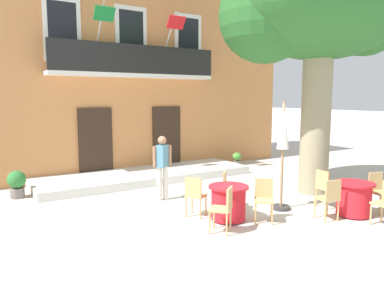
{
  "coord_description": "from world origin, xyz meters",
  "views": [
    {
      "loc": [
        -5.12,
        -6.68,
        2.65
      ],
      "look_at": [
        0.44,
        2.22,
        1.3
      ],
      "focal_mm": 34.38,
      "sensor_mm": 36.0,
      "label": 1
    }
  ],
  "objects_px": {
    "cafe_chair_middle_0": "(325,186)",
    "cafe_chair_middle_3": "(378,189)",
    "ground_planter_left": "(17,183)",
    "ground_planter_right": "(237,159)",
    "cafe_table_near_tree": "(228,203)",
    "cafe_chair_middle_1": "(329,197)",
    "cafe_umbrella": "(283,140)",
    "cafe_chair_near_tree_1": "(229,188)",
    "cafe_chair_near_tree_0": "(264,197)",
    "pedestrian_near_entrance": "(162,164)",
    "cafe_table_middle": "(354,199)",
    "cafe_chair_near_tree_2": "(195,194)",
    "plane_tree": "(317,9)",
    "cafe_chair_near_tree_3": "(224,207)"
  },
  "relations": [
    {
      "from": "cafe_chair_near_tree_0",
      "to": "cafe_chair_near_tree_3",
      "type": "distance_m",
      "value": 1.15
    },
    {
      "from": "cafe_chair_middle_1",
      "to": "plane_tree",
      "type": "bearing_deg",
      "value": 49.8
    },
    {
      "from": "cafe_table_middle",
      "to": "cafe_chair_middle_0",
      "type": "xyz_separation_m",
      "value": [
        -0.03,
        0.75,
        0.14
      ]
    },
    {
      "from": "cafe_table_middle",
      "to": "cafe_umbrella",
      "type": "height_order",
      "value": "cafe_umbrella"
    },
    {
      "from": "cafe_umbrella",
      "to": "ground_planter_right",
      "type": "xyz_separation_m",
      "value": [
        2.43,
        4.68,
        -1.35
      ]
    },
    {
      "from": "cafe_umbrella",
      "to": "ground_planter_left",
      "type": "bearing_deg",
      "value": 139.71
    },
    {
      "from": "plane_tree",
      "to": "pedestrian_near_entrance",
      "type": "height_order",
      "value": "plane_tree"
    },
    {
      "from": "plane_tree",
      "to": "cafe_umbrella",
      "type": "height_order",
      "value": "plane_tree"
    },
    {
      "from": "plane_tree",
      "to": "ground_planter_left",
      "type": "xyz_separation_m",
      "value": [
        -6.98,
        3.74,
        -4.52
      ]
    },
    {
      "from": "plane_tree",
      "to": "ground_planter_left",
      "type": "height_order",
      "value": "plane_tree"
    },
    {
      "from": "cafe_chair_middle_3",
      "to": "ground_planter_right",
      "type": "height_order",
      "value": "cafe_chair_middle_3"
    },
    {
      "from": "ground_planter_left",
      "to": "cafe_chair_near_tree_1",
      "type": "bearing_deg",
      "value": -42.52
    },
    {
      "from": "ground_planter_left",
      "to": "cafe_chair_middle_3",
      "type": "bearing_deg",
      "value": -39.38
    },
    {
      "from": "plane_tree",
      "to": "cafe_chair_middle_3",
      "type": "relative_size",
      "value": 7.21
    },
    {
      "from": "cafe_table_middle",
      "to": "cafe_chair_middle_0",
      "type": "relative_size",
      "value": 0.95
    },
    {
      "from": "cafe_chair_near_tree_3",
      "to": "cafe_table_middle",
      "type": "distance_m",
      "value": 3.18
    },
    {
      "from": "cafe_table_near_tree",
      "to": "cafe_chair_middle_1",
      "type": "distance_m",
      "value": 2.17
    },
    {
      "from": "cafe_chair_near_tree_0",
      "to": "pedestrian_near_entrance",
      "type": "relative_size",
      "value": 0.55
    },
    {
      "from": "cafe_chair_near_tree_2",
      "to": "cafe_chair_near_tree_3",
      "type": "xyz_separation_m",
      "value": [
        -0.03,
        -1.11,
        0.0
      ]
    },
    {
      "from": "cafe_chair_middle_1",
      "to": "pedestrian_near_entrance",
      "type": "distance_m",
      "value": 4.06
    },
    {
      "from": "cafe_chair_middle_0",
      "to": "cafe_chair_near_tree_2",
      "type": "bearing_deg",
      "value": 160.94
    },
    {
      "from": "cafe_chair_near_tree_1",
      "to": "cafe_umbrella",
      "type": "bearing_deg",
      "value": -30.23
    },
    {
      "from": "cafe_chair_near_tree_3",
      "to": "pedestrian_near_entrance",
      "type": "bearing_deg",
      "value": 88.92
    },
    {
      "from": "plane_tree",
      "to": "cafe_chair_near_tree_3",
      "type": "relative_size",
      "value": 7.21
    },
    {
      "from": "cafe_chair_near_tree_3",
      "to": "cafe_chair_middle_0",
      "type": "relative_size",
      "value": 1.0
    },
    {
      "from": "ground_planter_left",
      "to": "ground_planter_right",
      "type": "height_order",
      "value": "ground_planter_left"
    },
    {
      "from": "plane_tree",
      "to": "cafe_table_near_tree",
      "type": "height_order",
      "value": "plane_tree"
    },
    {
      "from": "cafe_table_near_tree",
      "to": "cafe_chair_middle_0",
      "type": "height_order",
      "value": "cafe_chair_middle_0"
    },
    {
      "from": "plane_tree",
      "to": "cafe_chair_near_tree_1",
      "type": "height_order",
      "value": "plane_tree"
    },
    {
      "from": "cafe_table_middle",
      "to": "cafe_chair_middle_1",
      "type": "relative_size",
      "value": 0.95
    },
    {
      "from": "cafe_chair_near_tree_1",
      "to": "cafe_chair_middle_0",
      "type": "bearing_deg",
      "value": -27.43
    },
    {
      "from": "cafe_chair_near_tree_1",
      "to": "cafe_chair_near_tree_3",
      "type": "height_order",
      "value": "same"
    },
    {
      "from": "ground_planter_left",
      "to": "ground_planter_right",
      "type": "relative_size",
      "value": 1.31
    },
    {
      "from": "cafe_chair_middle_0",
      "to": "ground_planter_left",
      "type": "distance_m",
      "value": 7.86
    },
    {
      "from": "cafe_chair_near_tree_2",
      "to": "cafe_umbrella",
      "type": "xyz_separation_m",
      "value": [
        2.04,
        -0.6,
        1.14
      ]
    },
    {
      "from": "cafe_chair_near_tree_0",
      "to": "cafe_chair_middle_3",
      "type": "xyz_separation_m",
      "value": [
        2.7,
        -0.92,
        0.0
      ]
    },
    {
      "from": "cafe_umbrella",
      "to": "pedestrian_near_entrance",
      "type": "relative_size",
      "value": 1.53
    },
    {
      "from": "cafe_chair_near_tree_0",
      "to": "cafe_chair_middle_3",
      "type": "distance_m",
      "value": 2.85
    },
    {
      "from": "cafe_chair_near_tree_1",
      "to": "ground_planter_left",
      "type": "relative_size",
      "value": 1.25
    },
    {
      "from": "cafe_chair_middle_0",
      "to": "cafe_chair_middle_3",
      "type": "xyz_separation_m",
      "value": [
        0.78,
        -0.87,
        0.0
      ]
    },
    {
      "from": "pedestrian_near_entrance",
      "to": "cafe_chair_near_tree_2",
      "type": "bearing_deg",
      "value": -90.91
    },
    {
      "from": "cafe_chair_near_tree_1",
      "to": "cafe_chair_middle_1",
      "type": "xyz_separation_m",
      "value": [
        1.35,
        -1.75,
        0.0
      ]
    },
    {
      "from": "cafe_chair_near_tree_0",
      "to": "cafe_umbrella",
      "type": "relative_size",
      "value": 0.36
    },
    {
      "from": "cafe_chair_near_tree_3",
      "to": "cafe_umbrella",
      "type": "bearing_deg",
      "value": 13.72
    },
    {
      "from": "cafe_chair_middle_0",
      "to": "cafe_chair_middle_3",
      "type": "bearing_deg",
      "value": -48.17
    },
    {
      "from": "cafe_chair_near_tree_3",
      "to": "cafe_chair_middle_0",
      "type": "distance_m",
      "value": 3.07
    },
    {
      "from": "ground_planter_left",
      "to": "cafe_chair_middle_1",
      "type": "bearing_deg",
      "value": -45.3
    },
    {
      "from": "plane_tree",
      "to": "cafe_chair_near_tree_1",
      "type": "distance_m",
      "value": 5.24
    },
    {
      "from": "ground_planter_right",
      "to": "cafe_chair_middle_3",
      "type": "bearing_deg",
      "value": -96.28
    },
    {
      "from": "cafe_chair_middle_0",
      "to": "ground_planter_right",
      "type": "height_order",
      "value": "cafe_chair_middle_0"
    }
  ]
}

